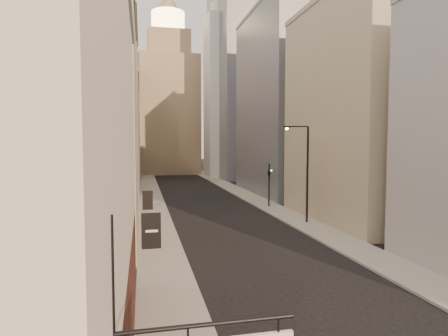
% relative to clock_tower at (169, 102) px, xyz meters
% --- Properties ---
extents(sidewalk_left, '(3.00, 140.00, 0.15)m').
position_rel_clock_tower_xyz_m(sidewalk_left, '(-5.50, -37.00, -17.56)').
color(sidewalk_left, gray).
rests_on(sidewalk_left, ground).
extents(sidewalk_right, '(3.00, 140.00, 0.15)m').
position_rel_clock_tower_xyz_m(sidewalk_right, '(7.50, -37.00, -17.56)').
color(sidewalk_right, gray).
rests_on(sidewalk_right, ground).
extents(near_building_left, '(8.30, 23.04, 12.30)m').
position_rel_clock_tower_xyz_m(near_building_left, '(-9.99, -83.00, -11.61)').
color(near_building_left, brown).
rests_on(near_building_left, ground).
extents(left_bldg_beige, '(8.00, 12.00, 16.00)m').
position_rel_clock_tower_xyz_m(left_bldg_beige, '(-11.00, -66.00, -9.63)').
color(left_bldg_beige, '#9E947C').
rests_on(left_bldg_beige, ground).
extents(left_bldg_grey, '(8.00, 16.00, 20.00)m').
position_rel_clock_tower_xyz_m(left_bldg_grey, '(-11.00, -50.00, -7.63)').
color(left_bldg_grey, gray).
rests_on(left_bldg_grey, ground).
extents(left_bldg_tan, '(8.00, 18.00, 17.00)m').
position_rel_clock_tower_xyz_m(left_bldg_tan, '(-11.00, -32.00, -9.13)').
color(left_bldg_tan, '#8B7454').
rests_on(left_bldg_tan, ground).
extents(left_bldg_wingrid, '(8.00, 20.00, 24.00)m').
position_rel_clock_tower_xyz_m(left_bldg_wingrid, '(-11.00, -12.00, -5.63)').
color(left_bldg_wingrid, gray).
rests_on(left_bldg_wingrid, ground).
extents(right_bldg_beige, '(8.00, 16.00, 20.00)m').
position_rel_clock_tower_xyz_m(right_bldg_beige, '(13.00, -62.00, -7.63)').
color(right_bldg_beige, '#9E947C').
rests_on(right_bldg_beige, ground).
extents(right_bldg_wingrid, '(8.00, 20.00, 26.00)m').
position_rel_clock_tower_xyz_m(right_bldg_wingrid, '(13.00, -42.00, -4.63)').
color(right_bldg_wingrid, gray).
rests_on(right_bldg_wingrid, ground).
extents(highrise, '(21.00, 23.00, 51.20)m').
position_rel_clock_tower_xyz_m(highrise, '(19.00, -14.00, 8.02)').
color(highrise, gray).
rests_on(highrise, ground).
extents(clock_tower, '(14.00, 14.00, 44.90)m').
position_rel_clock_tower_xyz_m(clock_tower, '(0.00, 0.00, 0.00)').
color(clock_tower, '#8B7454').
rests_on(clock_tower, ground).
extents(white_tower, '(8.00, 8.00, 41.50)m').
position_rel_clock_tower_xyz_m(white_tower, '(11.00, -14.00, 0.97)').
color(white_tower, silver).
rests_on(white_tower, ground).
extents(streetlamp_mid, '(2.31, 0.43, 8.80)m').
position_rel_clock_tower_xyz_m(streetlamp_mid, '(7.63, -62.45, -12.61)').
color(streetlamp_mid, black).
rests_on(streetlamp_mid, ground).
extents(traffic_light_right, '(0.69, 0.69, 5.00)m').
position_rel_clock_tower_xyz_m(traffic_light_right, '(7.34, -53.65, -13.91)').
color(traffic_light_right, black).
rests_on(traffic_light_right, ground).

